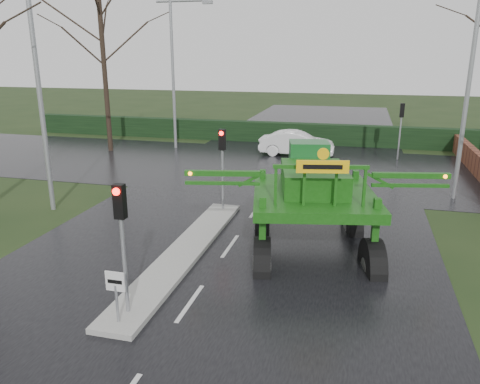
% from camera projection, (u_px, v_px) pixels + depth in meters
% --- Properties ---
extents(ground, '(140.00, 140.00, 0.00)m').
position_uv_depth(ground, '(190.00, 304.00, 12.58)').
color(ground, black).
rests_on(ground, ground).
extents(road_main, '(14.00, 80.00, 0.02)m').
position_uv_depth(road_main, '(265.00, 197.00, 21.85)').
color(road_main, black).
rests_on(road_main, ground).
extents(road_cross, '(80.00, 12.00, 0.02)m').
position_uv_depth(road_cross, '(285.00, 168.00, 27.42)').
color(road_cross, black).
rests_on(road_cross, ground).
extents(median_island, '(1.20, 10.00, 0.16)m').
position_uv_depth(median_island, '(185.00, 252.00, 15.65)').
color(median_island, gray).
rests_on(median_island, ground).
extents(hedge_row, '(44.00, 0.90, 1.50)m').
position_uv_depth(hedge_row, '(303.00, 133.00, 34.63)').
color(hedge_row, black).
rests_on(hedge_row, ground).
extents(keep_left_sign, '(0.50, 0.07, 1.35)m').
position_uv_depth(keep_left_sign, '(116.00, 289.00, 11.20)').
color(keep_left_sign, gray).
rests_on(keep_left_sign, ground).
extents(traffic_signal_near, '(0.26, 0.33, 3.52)m').
position_uv_depth(traffic_signal_near, '(121.00, 222.00, 11.21)').
color(traffic_signal_near, gray).
rests_on(traffic_signal_near, ground).
extents(traffic_signal_mid, '(0.26, 0.33, 3.52)m').
position_uv_depth(traffic_signal_mid, '(222.00, 152.00, 19.10)').
color(traffic_signal_mid, gray).
rests_on(traffic_signal_mid, ground).
extents(traffic_signal_far, '(0.26, 0.33, 3.52)m').
position_uv_depth(traffic_signal_far, '(401.00, 119.00, 28.84)').
color(traffic_signal_far, gray).
rests_on(traffic_signal_far, ground).
extents(street_light_left_near, '(3.85, 0.30, 10.00)m').
position_uv_depth(street_light_left_near, '(43.00, 66.00, 18.40)').
color(street_light_left_near, gray).
rests_on(street_light_left_near, ground).
extents(street_light_right, '(3.85, 0.30, 10.00)m').
position_uv_depth(street_light_right, '(464.00, 65.00, 20.03)').
color(street_light_right, gray).
rests_on(street_light_right, ground).
extents(street_light_left_far, '(3.85, 0.30, 10.00)m').
position_uv_depth(street_light_left_far, '(177.00, 60.00, 31.39)').
color(street_light_left_far, gray).
rests_on(street_light_left_far, ground).
extents(tree_left_far, '(7.70, 7.70, 13.26)m').
position_uv_depth(tree_left_far, '(102.00, 42.00, 30.24)').
color(tree_left_far, black).
rests_on(tree_left_far, ground).
extents(crop_sprayer, '(8.46, 6.06, 4.81)m').
position_uv_depth(crop_sprayer, '(263.00, 195.00, 14.36)').
color(crop_sprayer, black).
rests_on(crop_sprayer, ground).
extents(white_sedan, '(4.83, 1.74, 1.58)m').
position_uv_depth(white_sedan, '(296.00, 155.00, 30.75)').
color(white_sedan, white).
rests_on(white_sedan, ground).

